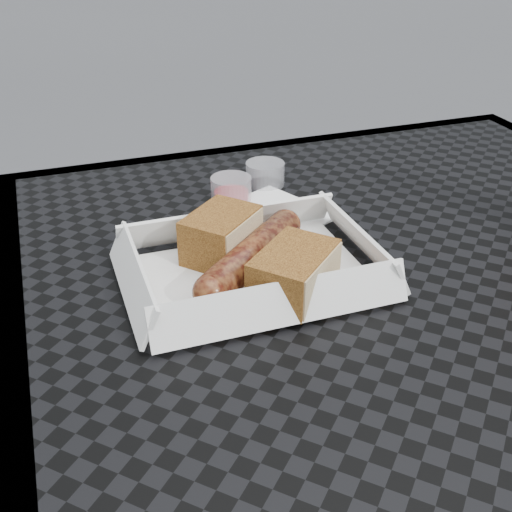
# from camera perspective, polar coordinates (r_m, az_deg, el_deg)

# --- Properties ---
(patio_table) EXTENTS (0.80, 0.80, 0.74)m
(patio_table) POSITION_cam_1_polar(r_m,az_deg,el_deg) (0.71, 13.04, -6.42)
(patio_table) COLOR black
(patio_table) RESTS_ON ground
(food_tray) EXTENTS (0.22, 0.15, 0.00)m
(food_tray) POSITION_cam_1_polar(r_m,az_deg,el_deg) (0.64, -0.30, -1.75)
(food_tray) COLOR white
(food_tray) RESTS_ON patio_table
(bratwurst) EXTENTS (0.15, 0.13, 0.03)m
(bratwurst) POSITION_cam_1_polar(r_m,az_deg,el_deg) (0.63, -0.42, 0.04)
(bratwurst) COLOR brown
(bratwurst) RESTS_ON food_tray
(bread_near) EXTENTS (0.09, 0.09, 0.05)m
(bread_near) POSITION_cam_1_polar(r_m,az_deg,el_deg) (0.66, -3.12, 1.86)
(bread_near) COLOR brown
(bread_near) RESTS_ON food_tray
(bread_far) EXTENTS (0.10, 0.10, 0.04)m
(bread_far) POSITION_cam_1_polar(r_m,az_deg,el_deg) (0.60, 3.39, -1.47)
(bread_far) COLOR brown
(bread_far) RESTS_ON food_tray
(veg_garnish) EXTENTS (0.03, 0.03, 0.00)m
(veg_garnish) POSITION_cam_1_polar(r_m,az_deg,el_deg) (0.63, 6.82, -2.05)
(veg_garnish) COLOR #EC450A
(veg_garnish) RESTS_ON food_tray
(napkin) EXTENTS (0.16, 0.16, 0.00)m
(napkin) POSITION_cam_1_polar(r_m,az_deg,el_deg) (0.76, 1.22, 3.61)
(napkin) COLOR white
(napkin) RESTS_ON patio_table
(condiment_cup_sauce) EXTENTS (0.05, 0.05, 0.03)m
(condiment_cup_sauce) POSITION_cam_1_polar(r_m,az_deg,el_deg) (0.79, -2.23, 5.97)
(condiment_cup_sauce) COLOR maroon
(condiment_cup_sauce) RESTS_ON patio_table
(condiment_cup_empty) EXTENTS (0.05, 0.05, 0.03)m
(condiment_cup_empty) POSITION_cam_1_polar(r_m,az_deg,el_deg) (0.83, 0.82, 7.32)
(condiment_cup_empty) COLOR silver
(condiment_cup_empty) RESTS_ON patio_table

